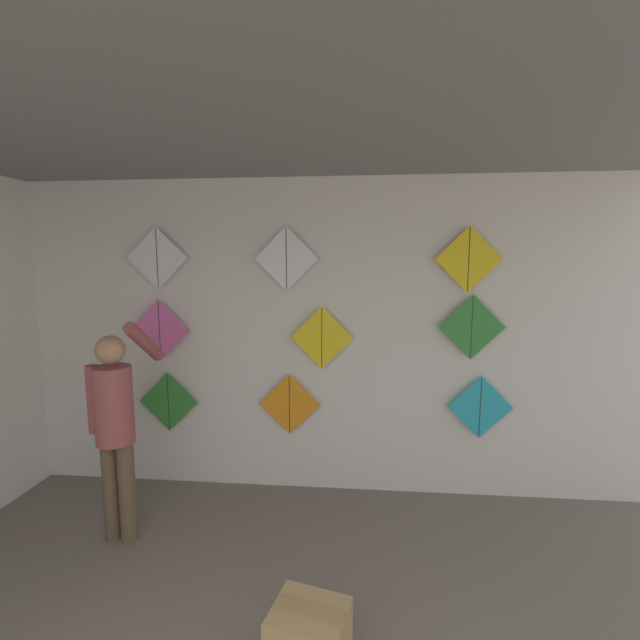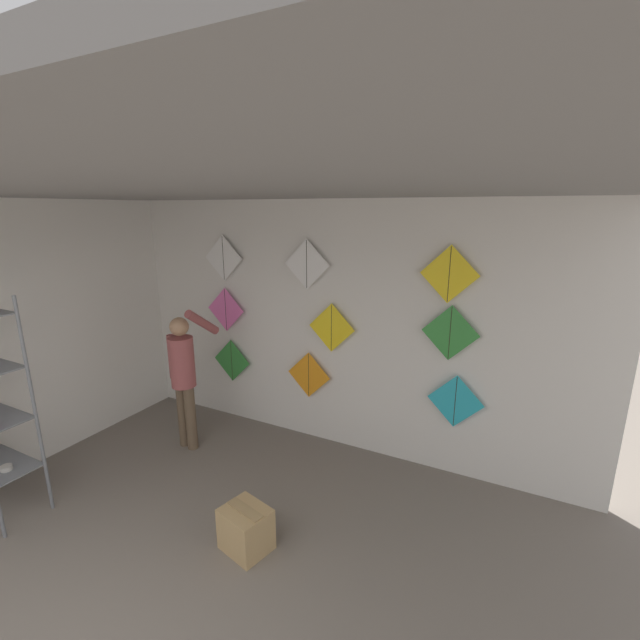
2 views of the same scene
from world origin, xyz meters
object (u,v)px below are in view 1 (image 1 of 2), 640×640
at_px(shopkeeper, 116,419).
at_px(kite_1, 289,404).
at_px(kite_6, 157,258).
at_px(kite_8, 469,259).
at_px(kite_5, 472,327).
at_px(kite_3, 160,330).
at_px(kite_4, 322,338).
at_px(kite_7, 286,259).
at_px(kite_0, 168,402).
at_px(kite_2, 480,407).

distance_m(shopkeeper, kite_1, 1.41).
xyz_separation_m(kite_6, kite_8, (2.68, 0.00, -0.01)).
xyz_separation_m(shopkeeper, kite_6, (-0.01, 0.80, 1.18)).
height_order(kite_5, kite_6, kite_6).
bearing_deg(shopkeeper, kite_5, 23.01).
xyz_separation_m(kite_3, kite_4, (1.47, 0.00, -0.05)).
height_order(kite_5, kite_7, kite_7).
bearing_deg(kite_4, kite_6, 180.00).
height_order(shopkeeper, kite_8, kite_8).
bearing_deg(kite_7, kite_5, 0.00).
relative_size(kite_1, kite_7, 1.00).
relative_size(kite_4, kite_7, 1.00).
bearing_deg(kite_5, kite_7, 180.00).
height_order(kite_0, kite_5, kite_5).
relative_size(kite_2, kite_8, 1.00).
relative_size(kite_3, kite_7, 1.00).
height_order(kite_0, kite_6, kite_6).
height_order(shopkeeper, kite_3, kite_3).
xyz_separation_m(kite_1, kite_6, (-1.17, 0.00, 1.30)).
bearing_deg(kite_5, kite_8, 180.00).
bearing_deg(kite_2, kite_4, 180.00).
bearing_deg(kite_2, kite_5, 180.00).
bearing_deg(kite_3, shopkeeper, -88.61).
relative_size(kite_1, kite_4, 1.00).
height_order(kite_1, kite_7, kite_7).
bearing_deg(kite_7, kite_3, 180.00).
relative_size(shopkeeper, kite_7, 3.00).
bearing_deg(shopkeeper, kite_8, 23.29).
distance_m(kite_0, kite_4, 1.55).
height_order(kite_4, kite_6, kite_6).
distance_m(shopkeeper, kite_5, 2.90).
distance_m(kite_5, kite_6, 2.79).
distance_m(kite_2, kite_6, 3.11).
xyz_separation_m(kite_4, kite_8, (1.22, 0.00, 0.68)).
height_order(kite_1, kite_5, kite_5).
xyz_separation_m(kite_1, kite_8, (1.51, 0.00, 1.29)).
bearing_deg(kite_4, kite_7, 180.00).
xyz_separation_m(kite_0, kite_2, (2.79, 0.00, 0.04)).
xyz_separation_m(kite_0, kite_3, (-0.05, 0.00, 0.67)).
height_order(shopkeeper, kite_6, kite_6).
distance_m(kite_1, kite_7, 1.29).
bearing_deg(kite_5, kite_0, 180.00).
bearing_deg(kite_2, kite_1, 180.00).
bearing_deg(kite_1, kite_2, 0.00).
relative_size(kite_2, kite_7, 1.00).
bearing_deg(shopkeeper, kite_1, 41.21).
xyz_separation_m(shopkeeper, kite_4, (1.45, 0.80, 0.49)).
bearing_deg(kite_4, kite_1, 180.00).
height_order(kite_1, kite_8, kite_8).
bearing_deg(kite_5, kite_2, 0.00).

